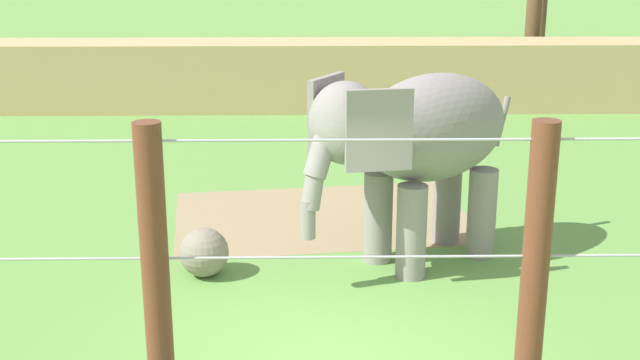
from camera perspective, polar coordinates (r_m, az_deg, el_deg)
name	(u,v)px	position (r m, az deg, el deg)	size (l,w,h in m)	color
dirt_patch	(322,216)	(14.30, 0.15, -2.50)	(4.95, 3.35, 0.01)	#937F5B
embankment_wall	(319,75)	(22.77, -0.07, 7.16)	(36.00, 1.80, 1.81)	tan
elephant	(418,139)	(11.90, 6.69, 2.80)	(3.41, 2.84, 2.83)	gray
enrichment_ball	(204,252)	(11.93, -7.90, -4.90)	(0.70, 0.70, 0.70)	gray
cable_fence	(349,340)	(6.50, 2.02, -10.83)	(9.83, 0.21, 3.43)	brown
feed_trough	(411,152)	(17.68, 6.22, 1.94)	(1.33, 1.36, 0.44)	slate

